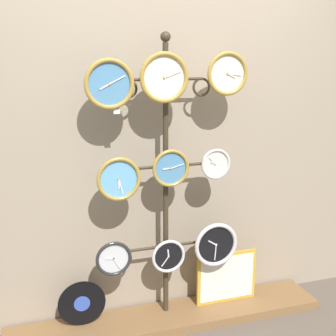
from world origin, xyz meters
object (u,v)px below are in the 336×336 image
(clock_middle_center, at_px, (171,168))
(clock_bottom_left, at_px, (114,258))
(clock_bottom_right, at_px, (216,244))
(clock_bottom_center, at_px, (168,256))
(picture_frame, at_px, (226,277))
(clock_top_center, at_px, (164,77))
(clock_middle_left, at_px, (119,179))
(clock_middle_right, at_px, (216,164))
(clock_top_right, at_px, (227,74))
(clock_top_left, at_px, (109,84))
(display_stand, at_px, (166,225))
(vinyl_record, at_px, (82,303))

(clock_middle_center, relative_size, clock_bottom_left, 1.06)
(clock_middle_center, relative_size, clock_bottom_right, 0.79)
(clock_bottom_center, distance_m, picture_frame, 0.53)
(clock_top_center, relative_size, clock_bottom_left, 1.33)
(clock_middle_left, relative_size, picture_frame, 0.61)
(clock_middle_right, bearing_deg, clock_bottom_center, 174.25)
(clock_middle_center, distance_m, clock_bottom_right, 0.64)
(clock_bottom_left, bearing_deg, clock_top_right, 0.62)
(clock_middle_left, height_order, clock_bottom_left, clock_middle_left)
(clock_middle_left, bearing_deg, clock_middle_right, 0.32)
(clock_middle_right, relative_size, clock_bottom_left, 0.87)
(clock_top_left, bearing_deg, picture_frame, 5.14)
(clock_top_left, bearing_deg, clock_middle_right, -1.12)
(clock_top_center, distance_m, clock_middle_right, 0.66)
(clock_bottom_left, bearing_deg, clock_middle_left, -18.40)
(display_stand, relative_size, clock_top_center, 6.30)
(clock_top_left, xyz_separation_m, clock_middle_right, (0.68, -0.01, -0.53))
(clock_middle_center, xyz_separation_m, clock_bottom_right, (0.32, -0.02, -0.56))
(clock_top_right, bearing_deg, clock_bottom_center, 178.16)
(clock_top_center, xyz_separation_m, clock_bottom_left, (-0.34, -0.00, -1.13))
(clock_top_center, distance_m, clock_bottom_right, 1.19)
(clock_bottom_left, bearing_deg, vinyl_record, 156.23)
(clock_top_center, distance_m, clock_middle_center, 0.57)
(clock_top_center, xyz_separation_m, picture_frame, (0.50, 0.07, -1.43))
(clock_middle_left, distance_m, clock_middle_right, 0.65)
(clock_middle_center, height_order, vinyl_record, clock_middle_center)
(clock_middle_right, distance_m, clock_bottom_right, 0.57)
(clock_top_left, xyz_separation_m, clock_bottom_center, (0.37, 0.02, -1.14))
(vinyl_record, bearing_deg, display_stand, 0.71)
(clock_bottom_center, bearing_deg, clock_middle_center, -14.27)
(clock_bottom_right, relative_size, picture_frame, 0.69)
(clock_middle_right, bearing_deg, clock_middle_center, 174.66)
(clock_bottom_center, xyz_separation_m, vinyl_record, (-0.58, 0.07, -0.29))
(clock_middle_center, relative_size, clock_middle_right, 1.21)
(picture_frame, bearing_deg, vinyl_record, 179.35)
(clock_middle_center, height_order, clock_bottom_center, clock_middle_center)
(clock_middle_right, distance_m, picture_frame, 0.89)
(picture_frame, bearing_deg, clock_bottom_left, -174.73)
(clock_top_left, bearing_deg, clock_top_right, 0.44)
(clock_top_right, xyz_separation_m, clock_middle_right, (-0.07, -0.02, -0.58))
(clock_middle_left, bearing_deg, clock_middle_center, 5.24)
(clock_top_left, height_order, picture_frame, clock_top_left)
(clock_bottom_center, relative_size, clock_bottom_right, 0.74)
(vinyl_record, bearing_deg, clock_bottom_left, -23.77)
(clock_top_center, height_order, clock_middle_center, clock_top_center)
(clock_top_left, relative_size, clock_top_center, 0.97)
(clock_middle_right, height_order, clock_bottom_right, clock_middle_right)
(clock_top_center, height_order, clock_top_right, clock_top_right)
(clock_middle_right, bearing_deg, clock_top_left, 178.88)
(clock_top_center, height_order, clock_bottom_left, clock_top_center)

